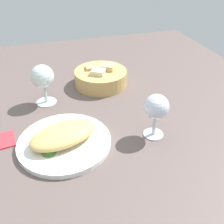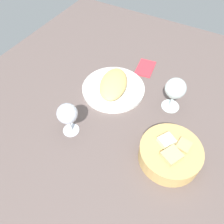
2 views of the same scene
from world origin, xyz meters
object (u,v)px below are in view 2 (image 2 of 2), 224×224
(plate, at_px, (113,89))
(wine_glass_near, at_px, (67,115))
(bread_basket, at_px, (170,153))
(wine_glass_far, at_px, (175,90))
(folded_napkin, at_px, (145,68))

(plate, relative_size, wine_glass_near, 1.95)
(bread_basket, relative_size, wine_glass_far, 1.43)
(plate, distance_m, folded_napkin, 0.19)
(wine_glass_far, xyz_separation_m, folded_napkin, (-0.16, -0.17, -0.09))
(plate, height_order, folded_napkin, plate)
(plate, xyz_separation_m, wine_glass_far, (-0.03, 0.23, 0.08))
(plate, xyz_separation_m, bread_basket, (0.18, 0.30, 0.02))
(wine_glass_near, distance_m, wine_glass_far, 0.38)
(wine_glass_near, bearing_deg, bread_basket, 101.03)
(plate, bearing_deg, wine_glass_near, -7.30)
(bread_basket, distance_m, folded_napkin, 0.44)
(wine_glass_near, distance_m, folded_napkin, 0.44)
(wine_glass_far, distance_m, folded_napkin, 0.25)
(plate, bearing_deg, bread_basket, 59.17)
(plate, distance_m, bread_basket, 0.35)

